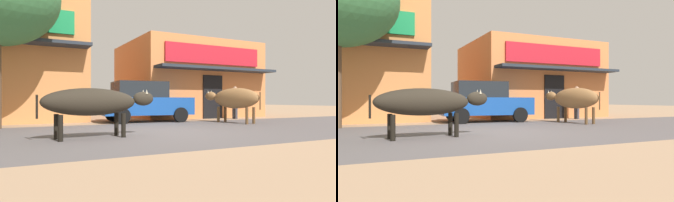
# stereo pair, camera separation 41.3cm
# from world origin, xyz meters

# --- Properties ---
(ground) EXTENTS (80.00, 80.00, 0.00)m
(ground) POSITION_xyz_m (0.00, 0.00, 0.00)
(ground) COLOR tan
(asphalt_road) EXTENTS (72.00, 6.47, 0.00)m
(asphalt_road) POSITION_xyz_m (0.00, 0.00, 0.00)
(asphalt_road) COLOR #5B5556
(asphalt_road) RESTS_ON ground
(storefront_left_cafe) EXTENTS (6.56, 6.46, 4.98)m
(storefront_left_cafe) POSITION_xyz_m (-4.13, 7.29, 2.50)
(storefront_left_cafe) COLOR #D38347
(storefront_left_cafe) RESTS_ON ground
(storefront_right_club) EXTENTS (6.70, 6.46, 3.96)m
(storefront_right_club) POSITION_xyz_m (5.11, 7.28, 1.98)
(storefront_right_club) COLOR #DC7F46
(storefront_right_club) RESTS_ON ground
(parked_hatchback_car) EXTENTS (3.78, 2.04, 1.64)m
(parked_hatchback_car) POSITION_xyz_m (1.16, 3.87, 0.84)
(parked_hatchback_car) COLOR #184AA0
(parked_hatchback_car) RESTS_ON ground
(cow_near_brown) EXTENTS (2.85, 0.83, 1.18)m
(cow_near_brown) POSITION_xyz_m (-1.91, -0.61, 0.84)
(cow_near_brown) COLOR #2B251C
(cow_near_brown) RESTS_ON ground
(cow_far_dark) EXTENTS (1.07, 2.68, 1.37)m
(cow_far_dark) POSITION_xyz_m (4.11, 1.72, 0.95)
(cow_far_dark) COLOR olive
(cow_far_dark) RESTS_ON ground
(pedestrian_by_shop) EXTENTS (0.47, 0.61, 1.55)m
(pedestrian_by_shop) POSITION_xyz_m (5.81, 3.79, 0.90)
(pedestrian_by_shop) COLOR #3F3F47
(pedestrian_by_shop) RESTS_ON ground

